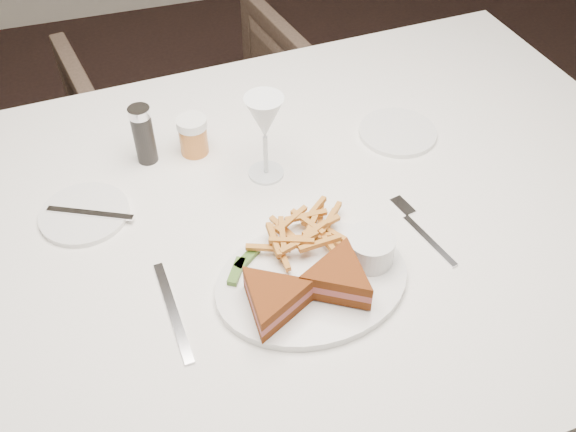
% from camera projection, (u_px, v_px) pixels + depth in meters
% --- Properties ---
extents(table, '(1.64, 1.15, 0.75)m').
position_uv_depth(table, '(281.00, 336.00, 1.42)').
color(table, white).
rests_on(table, ground).
extents(chair_far, '(0.77, 0.73, 0.69)m').
position_uv_depth(chair_far, '(203.00, 132.00, 1.99)').
color(chair_far, '#49382D').
rests_on(chair_far, ground).
extents(table_setting, '(0.80, 0.56, 0.18)m').
position_uv_depth(table_setting, '(287.00, 227.00, 1.08)').
color(table_setting, white).
rests_on(table_setting, table).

